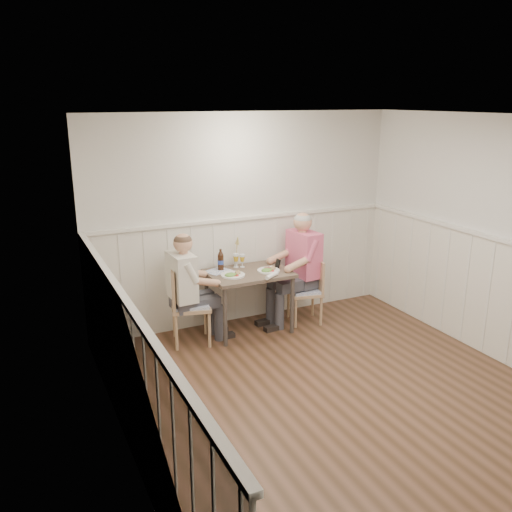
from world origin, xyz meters
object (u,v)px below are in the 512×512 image
(beer_bottle, at_px, (221,261))
(grass_vase, at_px, (236,253))
(diner_cream, at_px, (186,298))
(dining_table, at_px, (249,280))
(chair_right, at_px, (309,288))
(chair_left, at_px, (186,302))
(man_in_pink, at_px, (301,275))

(beer_bottle, relative_size, grass_vase, 0.67)
(diner_cream, bearing_deg, dining_table, 2.59)
(chair_right, height_order, chair_left, chair_left)
(man_in_pink, height_order, grass_vase, man_in_pink)
(beer_bottle, bearing_deg, grass_vase, 14.47)
(chair_left, height_order, grass_vase, grass_vase)
(man_in_pink, xyz_separation_m, diner_cream, (-1.53, -0.05, -0.04))
(dining_table, bearing_deg, diner_cream, -177.41)
(dining_table, xyz_separation_m, chair_left, (-0.81, -0.02, -0.15))
(diner_cream, bearing_deg, chair_right, -1.39)
(chair_right, distance_m, man_in_pink, 0.19)
(man_in_pink, bearing_deg, chair_right, -49.15)
(dining_table, height_order, chair_left, chair_left)
(chair_right, bearing_deg, grass_vase, 158.06)
(diner_cream, bearing_deg, man_in_pink, 1.78)
(chair_left, xyz_separation_m, grass_vase, (0.75, 0.28, 0.43))
(dining_table, xyz_separation_m, diner_cream, (-0.81, -0.04, -0.09))
(chair_right, relative_size, man_in_pink, 0.57)
(man_in_pink, height_order, beer_bottle, man_in_pink)
(chair_right, bearing_deg, beer_bottle, 165.08)
(chair_right, bearing_deg, dining_table, 174.60)
(dining_table, xyz_separation_m, grass_vase, (-0.06, 0.27, 0.27))
(chair_left, relative_size, beer_bottle, 3.52)
(dining_table, xyz_separation_m, man_in_pink, (0.72, 0.01, -0.05))
(chair_left, xyz_separation_m, beer_bottle, (0.53, 0.23, 0.37))
(man_in_pink, xyz_separation_m, beer_bottle, (-1.00, 0.20, 0.27))
(grass_vase, bearing_deg, diner_cream, -157.95)
(chair_left, bearing_deg, grass_vase, 20.68)
(dining_table, bearing_deg, grass_vase, 101.66)
(chair_left, distance_m, man_in_pink, 1.53)
(chair_left, xyz_separation_m, diner_cream, (0.00, -0.02, 0.06))
(chair_right, bearing_deg, diner_cream, 178.61)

